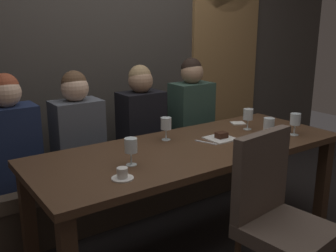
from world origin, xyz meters
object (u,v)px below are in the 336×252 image
chair_near_side (276,211)px  espresso_cup (122,174)px  diner_far_end (141,115)px  dessert_plate (221,137)px  wine_glass_near_right (131,147)px  banquette_bench (141,182)px  diner_bearded (77,125)px  wine_glass_end_right (248,115)px  fork_on_table (206,143)px  dining_table (192,158)px  diner_redhead (10,134)px  wine_glass_far_left (269,125)px  diner_near_end (191,106)px  wine_glass_center_front (166,124)px  wine_glass_near_left (295,120)px

chair_near_side → espresso_cup: 0.86m
diner_far_end → dessert_plate: (0.24, -0.71, -0.06)m
wine_glass_near_right → espresso_cup: size_ratio=1.37×
banquette_bench → diner_bearded: size_ratio=3.26×
wine_glass_end_right → fork_on_table: (-0.49, -0.09, -0.11)m
dining_table → diner_bearded: 0.90m
wine_glass_near_right → dessert_plate: size_ratio=0.86×
diner_redhead → diner_bearded: (0.47, -0.00, -0.01)m
wine_glass_near_right → wine_glass_far_left: bearing=-7.1°
diner_far_end → dessert_plate: diner_far_end is taller
chair_near_side → diner_redhead: size_ratio=1.25×
diner_redhead → espresso_cup: diner_redhead is taller
chair_near_side → diner_near_end: diner_near_end is taller
wine_glass_end_right → fork_on_table: size_ratio=0.96×
diner_bearded → wine_glass_near_right: bearing=-89.2°
diner_far_end → diner_near_end: diner_near_end is taller
diner_far_end → fork_on_table: (0.09, -0.72, -0.07)m
chair_near_side → fork_on_table: 0.75m
diner_near_end → dessert_plate: (-0.28, -0.70, -0.08)m
wine_glass_center_front → espresso_cup: wine_glass_center_front is taller
diner_far_end → wine_glass_near_right: size_ratio=4.71×
banquette_bench → wine_glass_near_right: size_ratio=15.24×
diner_near_end → diner_far_end: bearing=178.7°
dining_table → diner_near_end: size_ratio=2.74×
banquette_bench → diner_bearded: diner_bearded is taller
wine_glass_near_right → wine_glass_center_front: bearing=33.3°
diner_bearded → wine_glass_near_left: size_ratio=4.67×
wine_glass_end_right → diner_redhead: bearing=158.8°
dining_table → chair_near_side: bearing=-89.2°
wine_glass_near_right → wine_glass_center_front: 0.54m
banquette_bench → fork_on_table: size_ratio=14.71×
wine_glass_end_right → wine_glass_near_left: same height
diner_redhead → diner_far_end: bearing=0.1°
wine_glass_near_right → diner_redhead: bearing=121.5°
espresso_cup → diner_far_end: bearing=54.1°
diner_far_end → espresso_cup: size_ratio=6.44×
chair_near_side → wine_glass_center_front: bearing=94.8°
diner_near_end → dessert_plate: 0.75m
wine_glass_near_left → espresso_cup: size_ratio=1.37×
wine_glass_far_left → diner_near_end: bearing=88.3°
espresso_cup → wine_glass_near_right: bearing=47.5°
diner_near_end → wine_glass_center_front: (-0.61, -0.49, 0.03)m
diner_near_end → espresso_cup: diner_near_end is taller
chair_near_side → wine_glass_near_right: (-0.53, 0.64, 0.29)m
wine_glass_far_left → espresso_cup: 1.18m
espresso_cup → banquette_bench: bearing=54.7°
chair_near_side → wine_glass_near_left: (0.77, 0.50, 0.29)m
dessert_plate → fork_on_table: (-0.14, -0.01, -0.01)m
banquette_bench → fork_on_table: 0.88m
dining_table → chair_near_side: chair_near_side is taller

